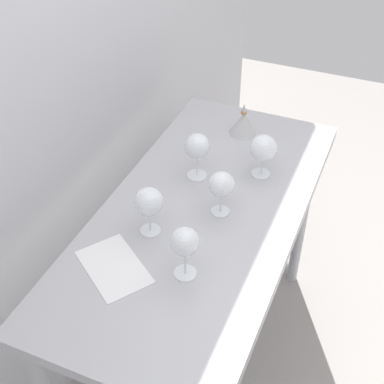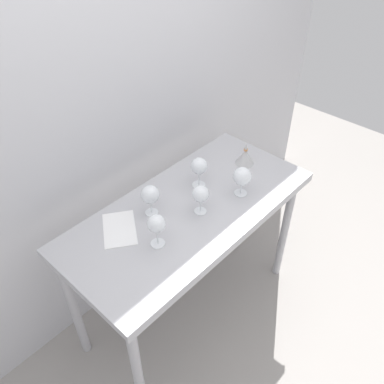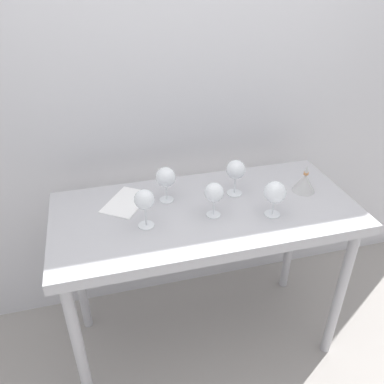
% 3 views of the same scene
% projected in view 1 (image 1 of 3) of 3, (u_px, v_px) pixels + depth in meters
% --- Properties ---
extents(ground_plane, '(6.00, 6.00, 0.00)m').
position_uv_depth(ground_plane, '(198.00, 360.00, 2.41)').
color(ground_plane, '#99948F').
extents(back_wall, '(3.80, 0.04, 2.60)m').
position_uv_depth(back_wall, '(61.00, 77.00, 1.73)').
color(back_wall, silver).
rests_on(back_wall, ground_plane).
extents(steel_counter, '(1.40, 0.65, 0.90)m').
position_uv_depth(steel_counter, '(201.00, 232.00, 1.90)').
color(steel_counter, '#B2B2B7').
rests_on(steel_counter, ground_plane).
extents(wine_glass_far_right, '(0.09, 0.09, 0.18)m').
position_uv_depth(wine_glass_far_right, '(197.00, 147.00, 1.90)').
color(wine_glass_far_right, white).
rests_on(wine_glass_far_right, steel_counter).
extents(wine_glass_near_left, '(0.09, 0.09, 0.18)m').
position_uv_depth(wine_glass_near_left, '(185.00, 243.00, 1.53)').
color(wine_glass_near_left, white).
rests_on(wine_glass_near_left, steel_counter).
extents(wine_glass_near_right, '(0.10, 0.10, 0.17)m').
position_uv_depth(wine_glass_near_right, '(263.00, 149.00, 1.92)').
color(wine_glass_near_right, white).
rests_on(wine_glass_near_right, steel_counter).
extents(wine_glass_near_center, '(0.09, 0.09, 0.16)m').
position_uv_depth(wine_glass_near_center, '(221.00, 185.00, 1.76)').
color(wine_glass_near_center, white).
rests_on(wine_glass_near_center, steel_counter).
extents(wine_glass_far_left, '(0.09, 0.09, 0.17)m').
position_uv_depth(wine_glass_far_left, '(149.00, 203.00, 1.68)').
color(wine_glass_far_left, white).
rests_on(wine_glass_far_left, steel_counter).
extents(tasting_sheet_upper, '(0.27, 0.29, 0.00)m').
position_uv_depth(tasting_sheet_upper, '(114.00, 267.00, 1.63)').
color(tasting_sheet_upper, white).
rests_on(tasting_sheet_upper, steel_counter).
extents(decanter_funnel, '(0.11, 0.11, 0.14)m').
position_uv_depth(decanter_funnel, '(243.00, 123.00, 2.18)').
color(decanter_funnel, '#B9B9B9').
rests_on(decanter_funnel, steel_counter).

